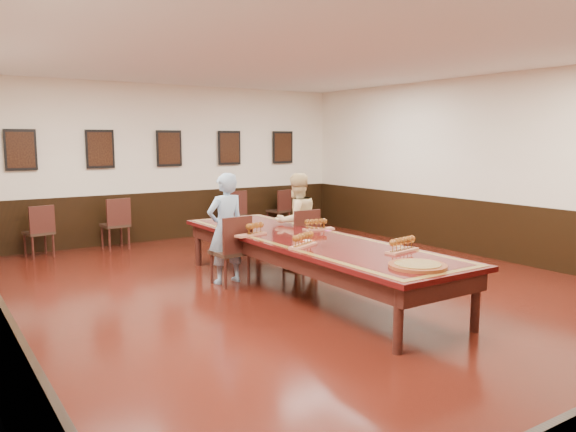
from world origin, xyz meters
TOP-DOWN VIEW (x-y plane):
  - floor at (0.00, 0.00)m, footprint 8.00×10.00m
  - ceiling at (0.00, 0.00)m, footprint 8.00×10.00m
  - wall_back at (0.00, 5.01)m, footprint 8.00×0.02m
  - wall_right at (4.01, 0.00)m, footprint 0.02×10.00m
  - chair_man at (-0.70, 0.96)m, footprint 0.51×0.55m
  - chair_woman at (0.65, 1.14)m, footprint 0.49×0.53m
  - spare_chair_a at (-2.65, 4.56)m, footprint 0.52×0.55m
  - spare_chair_b at (-1.29, 4.55)m, footprint 0.50×0.54m
  - spare_chair_c at (1.32, 4.67)m, footprint 0.47×0.51m
  - spare_chair_d at (2.59, 4.81)m, footprint 0.53×0.56m
  - person_man at (-0.71, 1.07)m, footprint 0.61×0.43m
  - person_woman at (0.66, 1.24)m, footprint 0.80×0.64m
  - pink_phone at (0.60, 0.36)m, footprint 0.08×0.14m
  - wainscoting at (0.00, 0.00)m, footprint 8.00×10.00m
  - conference_table at (0.00, 0.00)m, footprint 1.40×5.00m
  - posters at (0.00, 4.94)m, footprint 6.14×0.04m
  - flight_a at (-0.53, 0.61)m, footprint 0.50×0.24m
  - flight_b at (0.51, 0.47)m, footprint 0.49×0.24m
  - flight_c at (-0.41, -0.47)m, footprint 0.50×0.34m
  - flight_d at (0.38, -1.40)m, footprint 0.51×0.24m
  - red_plate_grp at (-0.17, -0.22)m, footprint 0.19×0.19m
  - carved_platter at (-0.08, -2.08)m, footprint 0.73×0.73m

SIDE VIEW (x-z plane):
  - floor at x=0.00m, z-range -0.02..0.00m
  - spare_chair_d at x=2.59m, z-range 0.00..0.93m
  - spare_chair_a at x=-2.65m, z-range 0.00..0.94m
  - spare_chair_b at x=-1.29m, z-range 0.00..0.98m
  - spare_chair_c at x=1.32m, z-range 0.00..0.99m
  - chair_woman at x=0.65m, z-range 0.00..0.99m
  - wainscoting at x=0.00m, z-range 0.00..1.00m
  - chair_man at x=-0.70m, z-range 0.00..1.01m
  - conference_table at x=0.00m, z-range 0.23..0.99m
  - pink_phone at x=0.60m, z-range 0.75..0.76m
  - red_plate_grp at x=-0.17m, z-range 0.75..0.77m
  - carved_platter at x=-0.08m, z-range 0.75..0.80m
  - person_woman at x=0.66m, z-range 0.00..1.55m
  - person_man at x=-0.71m, z-range 0.00..1.61m
  - flight_b at x=0.51m, z-range 0.74..0.92m
  - flight_a at x=-0.53m, z-range 0.74..0.92m
  - flight_c at x=-0.41m, z-range 0.74..0.92m
  - flight_d at x=0.38m, z-range 0.74..0.93m
  - wall_back at x=0.00m, z-range 0.00..3.20m
  - wall_right at x=4.01m, z-range 0.00..3.20m
  - posters at x=0.00m, z-range 1.53..2.27m
  - ceiling at x=0.00m, z-range 3.20..3.22m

